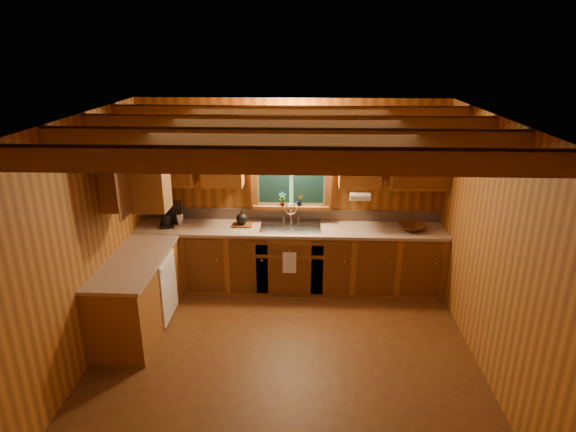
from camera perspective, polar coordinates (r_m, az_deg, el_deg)
The scene contains 20 objects.
room at distance 4.92m, azimuth -0.39°, elevation -3.71°, with size 4.20×4.20×4.20m.
ceiling_beams at distance 4.58m, azimuth -0.43°, elevation 10.08°, with size 4.20×2.54×0.18m.
base_cabinets at distance 6.49m, azimuth -4.21°, elevation -6.14°, with size 4.20×2.22×0.86m.
countertop at distance 6.31m, azimuth -4.18°, elevation -2.44°, with size 4.20×2.24×0.04m.
backsplash at distance 6.79m, azimuth 0.38°, elevation 0.17°, with size 4.20×0.02×0.16m, color tan.
dishwasher_panel at distance 6.15m, azimuth -14.02°, elevation -8.28°, with size 0.02×0.60×0.80m, color white.
upper_cabinets at distance 6.15m, azimuth -5.05°, elevation 6.35°, with size 4.19×1.77×0.78m.
window at distance 6.61m, azimuth 0.39°, elevation 4.60°, with size 1.12×0.08×1.00m.
window_sill at distance 6.68m, azimuth 0.37°, elevation 1.11°, with size 1.06×0.14×0.04m, color brown.
wall_sconce at distance 6.35m, azimuth 0.36°, elevation 9.85°, with size 0.45×0.21×0.17m.
paper_towel_roll at distance 6.36m, azimuth 8.59°, elevation 2.28°, with size 0.11×0.11×0.27m, color white.
dish_towel at distance 6.39m, azimuth 0.18°, elevation -5.59°, with size 0.18×0.01×0.30m, color white.
sink at distance 6.57m, azimuth 0.29°, elevation -1.68°, with size 0.82×0.48×0.43m.
coffee_maker at distance 6.76m, azimuth -14.22°, elevation 0.26°, with size 0.19×0.25×0.34m.
utensil_crock at distance 6.80m, azimuth -12.84°, elevation -0.26°, with size 0.13×0.13×0.35m.
cutting_board at distance 6.62m, azimuth -5.52°, elevation -1.07°, with size 0.27×0.19×0.02m, color #5D3314.
teakettle at distance 6.59m, azimuth -5.54°, elevation -0.33°, with size 0.16×0.16×0.20m.
wicker_basket at distance 6.65m, azimuth 14.53°, elevation -1.29°, with size 0.34×0.34×0.08m, color #48230C.
potted_plant_left at distance 6.62m, azimuth -0.67°, elevation 2.02°, with size 0.11×0.07×0.20m, color #5D3314.
potted_plant_right at distance 6.64m, azimuth 1.43°, elevation 1.91°, with size 0.09×0.07×0.16m, color #5D3314.
Camera 1 is at (0.22, -4.50, 3.27)m, focal length 29.83 mm.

